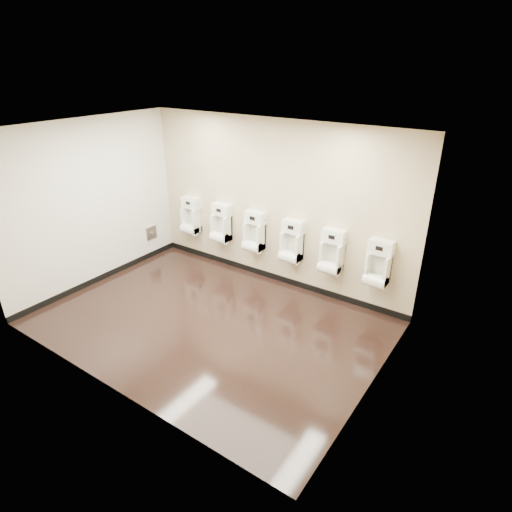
{
  "coord_description": "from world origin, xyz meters",
  "views": [
    {
      "loc": [
        3.66,
        -4.07,
        3.64
      ],
      "look_at": [
        0.48,
        0.55,
        1.02
      ],
      "focal_mm": 30.0,
      "sensor_mm": 36.0,
      "label": 1
    }
  ],
  "objects_px": {
    "access_panel": "(151,233)",
    "urinal_3": "(292,245)",
    "urinal_0": "(191,218)",
    "urinal_4": "(332,255)",
    "urinal_5": "(378,267)",
    "urinal_1": "(221,226)",
    "urinal_2": "(254,235)"
  },
  "relations": [
    {
      "from": "urinal_1",
      "to": "urinal_2",
      "type": "height_order",
      "value": "same"
    },
    {
      "from": "access_panel",
      "to": "urinal_0",
      "type": "xyz_separation_m",
      "value": [
        0.69,
        0.42,
        0.31
      ]
    },
    {
      "from": "urinal_1",
      "to": "urinal_3",
      "type": "relative_size",
      "value": 1.0
    },
    {
      "from": "urinal_0",
      "to": "urinal_4",
      "type": "height_order",
      "value": "same"
    },
    {
      "from": "urinal_0",
      "to": "urinal_1",
      "type": "bearing_deg",
      "value": 0.0
    },
    {
      "from": "access_panel",
      "to": "urinal_2",
      "type": "height_order",
      "value": "urinal_2"
    },
    {
      "from": "urinal_2",
      "to": "urinal_3",
      "type": "height_order",
      "value": "same"
    },
    {
      "from": "urinal_0",
      "to": "urinal_2",
      "type": "bearing_deg",
      "value": 0.0
    },
    {
      "from": "urinal_0",
      "to": "urinal_4",
      "type": "distance_m",
      "value": 2.97
    },
    {
      "from": "access_panel",
      "to": "urinal_5",
      "type": "bearing_deg",
      "value": 5.49
    },
    {
      "from": "urinal_3",
      "to": "access_panel",
      "type": "bearing_deg",
      "value": -171.78
    },
    {
      "from": "urinal_2",
      "to": "urinal_5",
      "type": "relative_size",
      "value": 1.0
    },
    {
      "from": "urinal_2",
      "to": "urinal_4",
      "type": "relative_size",
      "value": 1.0
    },
    {
      "from": "urinal_1",
      "to": "urinal_5",
      "type": "height_order",
      "value": "same"
    },
    {
      "from": "urinal_1",
      "to": "urinal_0",
      "type": "bearing_deg",
      "value": 180.0
    },
    {
      "from": "urinal_5",
      "to": "urinal_0",
      "type": "bearing_deg",
      "value": 180.0
    },
    {
      "from": "urinal_1",
      "to": "urinal_3",
      "type": "xyz_separation_m",
      "value": [
        1.5,
        0.0,
        0.0
      ]
    },
    {
      "from": "access_panel",
      "to": "urinal_1",
      "type": "relative_size",
      "value": 0.35
    },
    {
      "from": "urinal_3",
      "to": "urinal_4",
      "type": "distance_m",
      "value": 0.73
    },
    {
      "from": "urinal_1",
      "to": "urinal_3",
      "type": "bearing_deg",
      "value": 0.0
    },
    {
      "from": "urinal_0",
      "to": "access_panel",
      "type": "bearing_deg",
      "value": -148.42
    },
    {
      "from": "urinal_1",
      "to": "urinal_5",
      "type": "bearing_deg",
      "value": 0.0
    },
    {
      "from": "urinal_3",
      "to": "urinal_0",
      "type": "bearing_deg",
      "value": 180.0
    },
    {
      "from": "urinal_2",
      "to": "urinal_5",
      "type": "height_order",
      "value": "same"
    },
    {
      "from": "access_panel",
      "to": "urinal_3",
      "type": "height_order",
      "value": "urinal_3"
    },
    {
      "from": "urinal_1",
      "to": "urinal_5",
      "type": "distance_m",
      "value": 2.98
    },
    {
      "from": "access_panel",
      "to": "urinal_5",
      "type": "relative_size",
      "value": 0.35
    },
    {
      "from": "urinal_0",
      "to": "urinal_2",
      "type": "height_order",
      "value": "same"
    },
    {
      "from": "urinal_0",
      "to": "urinal_4",
      "type": "xyz_separation_m",
      "value": [
        2.97,
        0.0,
        0.0
      ]
    },
    {
      "from": "urinal_1",
      "to": "urinal_2",
      "type": "distance_m",
      "value": 0.74
    },
    {
      "from": "urinal_5",
      "to": "urinal_1",
      "type": "bearing_deg",
      "value": 180.0
    },
    {
      "from": "urinal_1",
      "to": "urinal_3",
      "type": "height_order",
      "value": "same"
    }
  ]
}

